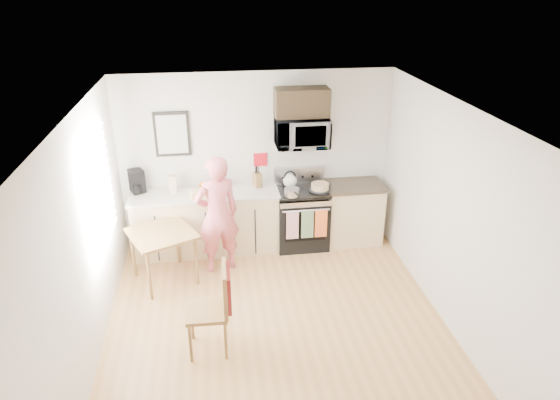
{
  "coord_description": "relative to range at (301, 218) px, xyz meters",
  "views": [
    {
      "loc": [
        -0.65,
        -4.67,
        3.85
      ],
      "look_at": [
        0.16,
        1.0,
        1.22
      ],
      "focal_mm": 32.0,
      "sensor_mm": 36.0,
      "label": 1
    }
  ],
  "objects": [
    {
      "name": "knife_block",
      "position": [
        -0.65,
        0.14,
        0.61
      ],
      "size": [
        0.13,
        0.16,
        0.21
      ],
      "primitive_type": "cube",
      "rotation": [
        0.0,
        0.0,
        0.32
      ],
      "color": "brown",
      "rests_on": "countertop_left"
    },
    {
      "name": "kettle",
      "position": [
        -0.17,
        0.08,
        0.6
      ],
      "size": [
        0.21,
        0.21,
        0.26
      ],
      "color": "white",
      "rests_on": "range"
    },
    {
      "name": "cabinet_left",
      "position": [
        -1.43,
        0.02,
        0.01
      ],
      "size": [
        2.1,
        0.6,
        0.9
      ],
      "primitive_type": "cube",
      "color": "beige",
      "rests_on": "floor"
    },
    {
      "name": "upper_cabinet",
      "position": [
        -0.0,
        0.15,
        1.74
      ],
      "size": [
        0.76,
        0.35,
        0.4
      ],
      "primitive_type": "cube",
      "color": "black",
      "rests_on": "back_wall"
    },
    {
      "name": "front_wall",
      "position": [
        -0.63,
        -4.28,
        0.86
      ],
      "size": [
        4.0,
        0.04,
        2.6
      ],
      "primitive_type": "cube",
      "color": "white",
      "rests_on": "floor"
    },
    {
      "name": "ceiling",
      "position": [
        -0.63,
        -1.98,
        2.16
      ],
      "size": [
        4.0,
        4.6,
        0.04
      ],
      "primitive_type": "cube",
      "color": "silver",
      "rests_on": "back_wall"
    },
    {
      "name": "microwave",
      "position": [
        -0.0,
        0.1,
        1.32
      ],
      "size": [
        0.76,
        0.51,
        0.42
      ],
      "primitive_type": "imported",
      "color": "silver",
      "rests_on": "back_wall"
    },
    {
      "name": "countertop_left",
      "position": [
        -1.43,
        0.02,
        0.48
      ],
      "size": [
        2.14,
        0.64,
        0.04
      ],
      "primitive_type": "cube",
      "color": "beige",
      "rests_on": "cabinet_left"
    },
    {
      "name": "bread_bag",
      "position": [
        -1.45,
        -0.14,
        0.56
      ],
      "size": [
        0.36,
        0.22,
        0.12
      ],
      "primitive_type": "cube",
      "rotation": [
        0.0,
        0.0,
        0.22
      ],
      "color": "#DBBB73",
      "rests_on": "countertop_left"
    },
    {
      "name": "fruit_bowl",
      "position": [
        -1.48,
        0.19,
        0.54
      ],
      "size": [
        0.27,
        0.27,
        0.1
      ],
      "color": "white",
      "rests_on": "countertop_left"
    },
    {
      "name": "chair",
      "position": [
        -1.29,
        -2.19,
        0.24
      ],
      "size": [
        0.5,
        0.45,
        1.04
      ],
      "rotation": [
        0.0,
        0.0,
        -0.02
      ],
      "color": "brown",
      "rests_on": "floor"
    },
    {
      "name": "window",
      "position": [
        -2.59,
        -1.18,
        1.11
      ],
      "size": [
        0.06,
        1.4,
        1.5
      ],
      "color": "silver",
      "rests_on": "left_wall"
    },
    {
      "name": "dining_table",
      "position": [
        -2.0,
        -0.72,
        0.21
      ],
      "size": [
        0.9,
        0.9,
        0.73
      ],
      "rotation": [
        0.0,
        0.0,
        0.43
      ],
      "color": "brown",
      "rests_on": "floor"
    },
    {
      "name": "wall_art",
      "position": [
        -1.83,
        0.3,
        1.31
      ],
      "size": [
        0.5,
        0.04,
        0.65
      ],
      "color": "black",
      "rests_on": "back_wall"
    },
    {
      "name": "person",
      "position": [
        -1.26,
        -0.53,
        0.41
      ],
      "size": [
        0.71,
        0.57,
        1.69
      ],
      "primitive_type": "imported",
      "rotation": [
        0.0,
        0.0,
        3.44
      ],
      "color": "#C33550",
      "rests_on": "floor"
    },
    {
      "name": "right_wall",
      "position": [
        1.37,
        -1.98,
        0.86
      ],
      "size": [
        0.04,
        4.6,
        2.6
      ],
      "primitive_type": "cube",
      "color": "white",
      "rests_on": "floor"
    },
    {
      "name": "utensil_crock",
      "position": [
        -1.14,
        0.19,
        0.63
      ],
      "size": [
        0.11,
        0.11,
        0.32
      ],
      "color": "red",
      "rests_on": "countertop_left"
    },
    {
      "name": "left_wall",
      "position": [
        -2.63,
        -1.98,
        0.86
      ],
      "size": [
        0.04,
        4.6,
        2.6
      ],
      "primitive_type": "cube",
      "color": "white",
      "rests_on": "floor"
    },
    {
      "name": "pot",
      "position": [
        -0.19,
        -0.23,
        0.54
      ],
      "size": [
        0.22,
        0.37,
        0.11
      ],
      "rotation": [
        0.0,
        0.0,
        0.21
      ],
      "color": "silver",
      "rests_on": "range"
    },
    {
      "name": "wall_trivet",
      "position": [
        -0.58,
        0.31,
        0.86
      ],
      "size": [
        0.2,
        0.02,
        0.2
      ],
      "primitive_type": "cube",
      "color": "red",
      "rests_on": "back_wall"
    },
    {
      "name": "coffee_maker",
      "position": [
        -2.38,
        0.2,
        0.66
      ],
      "size": [
        0.26,
        0.31,
        0.33
      ],
      "rotation": [
        0.0,
        0.0,
        0.41
      ],
      "color": "black",
      "rests_on": "countertop_left"
    },
    {
      "name": "cabinet_right",
      "position": [
        0.8,
        0.02,
        0.01
      ],
      "size": [
        0.84,
        0.6,
        0.9
      ],
      "primitive_type": "cube",
      "color": "beige",
      "rests_on": "floor"
    },
    {
      "name": "floor",
      "position": [
        -0.63,
        -1.98,
        -0.44
      ],
      "size": [
        4.6,
        4.6,
        0.0
      ],
      "primitive_type": "plane",
      "color": "#B07D44",
      "rests_on": "ground"
    },
    {
      "name": "cake",
      "position": [
        0.25,
        -0.09,
        0.54
      ],
      "size": [
        0.32,
        0.32,
        0.1
      ],
      "color": "black",
      "rests_on": "range"
    },
    {
      "name": "back_wall",
      "position": [
        -0.63,
        0.32,
        0.86
      ],
      "size": [
        4.0,
        0.04,
        2.6
      ],
      "primitive_type": "cube",
      "color": "white",
      "rests_on": "floor"
    },
    {
      "name": "milk_carton",
      "position": [
        -1.87,
        0.1,
        0.63
      ],
      "size": [
        0.1,
        0.1,
        0.26
      ],
      "primitive_type": "cube",
      "rotation": [
        0.0,
        0.0,
        -0.03
      ],
      "color": "tan",
      "rests_on": "countertop_left"
    },
    {
      "name": "range",
      "position": [
        0.0,
        0.0,
        0.0
      ],
      "size": [
        0.76,
        0.7,
        1.16
      ],
      "color": "black",
      "rests_on": "floor"
    },
    {
      "name": "countertop_right",
      "position": [
        0.8,
        0.02,
        0.48
      ],
      "size": [
        0.88,
        0.64,
        0.04
      ],
      "primitive_type": "cube",
      "color": "black",
      "rests_on": "cabinet_right"
    }
  ]
}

